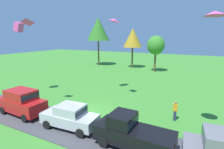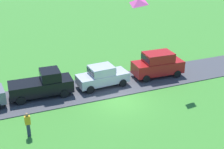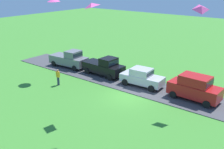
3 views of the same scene
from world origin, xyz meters
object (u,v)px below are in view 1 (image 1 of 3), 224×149
kite_diamond_trailing_tail (115,20)px  tree_lone_near (98,29)px  car_sedan_near_entrance (70,116)px  kite_box_topmost (19,27)px  kite_diamond_near_flag (28,21)px  kite_delta_over_trees (215,13)px  car_suv_by_flagpole (22,101)px  car_pickup_mid_row (131,132)px  tree_right_of_center (156,45)px  tree_center_back (133,38)px  person_watching_sky (175,111)px

kite_diamond_trailing_tail → tree_lone_near: bearing=125.4°
car_sedan_near_entrance → kite_box_topmost: 13.05m
kite_diamond_near_flag → kite_diamond_trailing_tail: bearing=39.9°
kite_diamond_near_flag → kite_delta_over_trees: kite_diamond_near_flag is taller
kite_diamond_near_flag → car_sedan_near_entrance: bearing=-16.6°
car_suv_by_flagpole → car_pickup_mid_row: 10.46m
tree_lone_near → tree_right_of_center: (14.23, -1.82, -3.39)m
car_suv_by_flagpole → tree_center_back: (0.21, 27.46, 5.34)m
tree_center_back → kite_box_topmost: bearing=-102.2°
car_pickup_mid_row → kite_box_topmost: kite_box_topmost is taller
car_pickup_mid_row → tree_right_of_center: bearing=100.3°
tree_lone_near → kite_box_topmost: (3.49, -23.01, -0.62)m
person_watching_sky → kite_diamond_near_flag: size_ratio=1.83×
tree_lone_near → tree_center_back: (8.55, 0.47, -1.98)m
car_sedan_near_entrance → tree_lone_near: (-13.80, 26.93, 7.57)m
person_watching_sky → kite_diamond_trailing_tail: 10.35m
car_pickup_mid_row → kite_box_topmost: bearing=165.2°
kite_delta_over_trees → kite_diamond_trailing_tail: bearing=156.2°
car_sedan_near_entrance → kite_delta_over_trees: bearing=19.5°
kite_box_topmost → car_sedan_near_entrance: bearing=-20.8°
person_watching_sky → kite_delta_over_trees: kite_delta_over_trees is taller
car_pickup_mid_row → kite_box_topmost: 17.28m
car_sedan_near_entrance → tree_right_of_center: bearing=89.0°
car_pickup_mid_row → kite_delta_over_trees: kite_delta_over_trees is taller
tree_right_of_center → car_suv_by_flagpole: bearing=-103.2°
car_suv_by_flagpole → kite_diamond_near_flag: (-0.44, 1.81, 7.02)m
tree_lone_near → kite_diamond_near_flag: tree_lone_near is taller
car_sedan_near_entrance → person_watching_sky: 8.60m
car_pickup_mid_row → tree_center_back: size_ratio=0.58×
tree_lone_near → kite_box_topmost: tree_lone_near is taller
kite_diamond_trailing_tail → car_pickup_mid_row: bearing=-56.8°
kite_diamond_near_flag → tree_center_back: bearing=88.6°
car_suv_by_flagpole → kite_delta_over_trees: size_ratio=3.52×
tree_lone_near → kite_diamond_trailing_tail: bearing=-54.6°
tree_lone_near → kite_diamond_trailing_tail: (14.16, -19.95, -0.04)m
car_sedan_near_entrance → tree_center_back: (-5.25, 27.40, 5.60)m
car_suv_by_flagpole → car_sedan_near_entrance: size_ratio=1.04×
tree_lone_near → kite_diamond_trailing_tail: size_ratio=12.21×
kite_box_topmost → tree_center_back: bearing=77.8°
car_sedan_near_entrance → kite_diamond_trailing_tail: bearing=87.0°
car_suv_by_flagpole → tree_right_of_center: tree_right_of_center is taller
person_watching_sky → kite_diamond_near_flag: (-12.88, -3.26, 7.44)m
car_pickup_mid_row → tree_lone_near: (-18.81, 27.06, 7.51)m
tree_center_back → tree_right_of_center: bearing=-22.0°
person_watching_sky → kite_diamond_trailing_tail: (-6.63, 1.96, 7.70)m
tree_lone_near → kite_diamond_trailing_tail: tree_lone_near is taller
tree_lone_near → car_pickup_mid_row: bearing=-55.2°
car_sedan_near_entrance → tree_center_back: 28.46m
car_pickup_mid_row → tree_center_back: bearing=110.4°
tree_right_of_center → kite_diamond_trailing_tail: bearing=-90.2°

